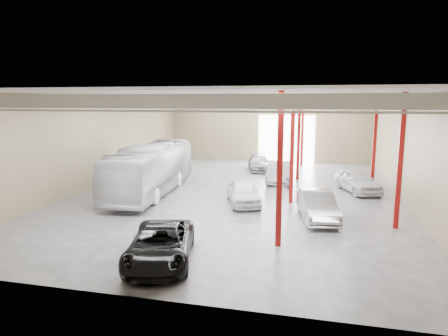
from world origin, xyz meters
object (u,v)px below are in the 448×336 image
at_px(car_row_a, 243,192).
at_px(car_row_b, 280,172).
at_px(car_row_c, 259,163).
at_px(car_right_near, 317,205).
at_px(coach_bus, 152,169).
at_px(car_right_far, 358,181).
at_px(black_sedan, 160,244).

bearing_deg(car_row_a, car_row_b, 58.88).
height_order(car_row_b, car_row_c, car_row_b).
bearing_deg(car_row_b, car_right_near, -74.11).
bearing_deg(coach_bus, car_right_near, -24.18).
relative_size(car_row_c, car_right_far, 0.99).
height_order(black_sedan, car_row_a, car_row_a).
distance_m(coach_bus, car_row_b, 10.44).
xyz_separation_m(coach_bus, car_row_c, (6.14, 11.05, -1.04)).
relative_size(car_row_b, car_right_far, 1.07).
bearing_deg(car_right_near, car_row_c, 99.05).
bearing_deg(black_sedan, car_row_c, 74.06).
distance_m(car_row_c, car_right_near, 16.07).
distance_m(car_row_b, car_right_near, 10.36).
relative_size(car_row_a, car_row_b, 0.87).
bearing_deg(coach_bus, car_row_c, 55.90).
xyz_separation_m(car_row_c, car_right_near, (5.52, -15.09, 0.10)).
bearing_deg(car_row_b, coach_bus, -147.05).
height_order(car_right_near, car_right_far, car_right_far).
height_order(black_sedan, car_right_near, car_right_near).
xyz_separation_m(car_row_b, car_right_near, (3.06, -9.89, -0.06)).
height_order(coach_bus, car_right_far, coach_bus).
height_order(black_sedan, car_right_far, car_right_far).
relative_size(car_row_b, car_row_c, 1.08).
xyz_separation_m(car_row_a, car_row_b, (1.60, 7.50, 0.09)).
bearing_deg(car_right_far, black_sedan, -140.34).
bearing_deg(car_row_c, car_right_near, -83.25).
bearing_deg(car_right_near, black_sedan, -140.29).
xyz_separation_m(black_sedan, car_right_far, (9.02, 15.29, 0.07)).
bearing_deg(black_sedan, car_right_far, 45.29).
height_order(car_row_b, car_right_near, car_row_b).
height_order(car_row_a, car_right_near, car_right_near).
bearing_deg(car_row_c, car_row_b, -77.99).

